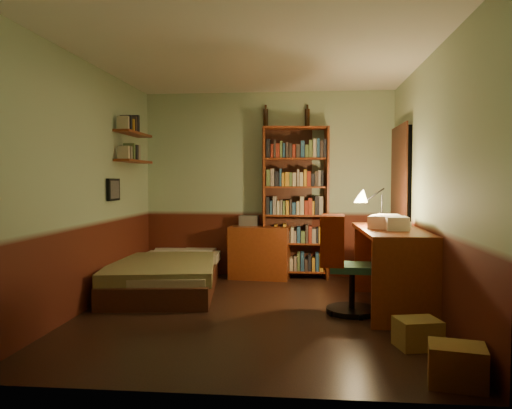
# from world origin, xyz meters

# --- Properties ---
(floor) EXTENTS (3.50, 4.00, 0.02)m
(floor) POSITION_xyz_m (0.00, 0.00, -0.01)
(floor) COLOR black
(floor) RESTS_ON ground
(ceiling) EXTENTS (3.50, 4.00, 0.02)m
(ceiling) POSITION_xyz_m (0.00, 0.00, 2.61)
(ceiling) COLOR silver
(ceiling) RESTS_ON wall_back
(wall_back) EXTENTS (3.50, 0.02, 2.60)m
(wall_back) POSITION_xyz_m (0.00, 2.01, 1.30)
(wall_back) COLOR #99B38D
(wall_back) RESTS_ON ground
(wall_left) EXTENTS (0.02, 4.00, 2.60)m
(wall_left) POSITION_xyz_m (-1.76, 0.00, 1.30)
(wall_left) COLOR #99B38D
(wall_left) RESTS_ON ground
(wall_right) EXTENTS (0.02, 4.00, 2.60)m
(wall_right) POSITION_xyz_m (1.76, 0.00, 1.30)
(wall_right) COLOR #99B38D
(wall_right) RESTS_ON ground
(wall_front) EXTENTS (3.50, 0.02, 2.60)m
(wall_front) POSITION_xyz_m (0.00, -2.01, 1.30)
(wall_front) COLOR #99B38D
(wall_front) RESTS_ON ground
(doorway) EXTENTS (0.06, 0.90, 2.00)m
(doorway) POSITION_xyz_m (1.72, 1.30, 1.00)
(doorway) COLOR black
(doorway) RESTS_ON ground
(door_trim) EXTENTS (0.02, 0.98, 2.08)m
(door_trim) POSITION_xyz_m (1.69, 1.30, 1.00)
(door_trim) COLOR #3B1C11
(door_trim) RESTS_ON ground
(bed) EXTENTS (1.42, 2.31, 0.65)m
(bed) POSITION_xyz_m (-1.19, 0.97, 0.32)
(bed) COLOR #546C36
(bed) RESTS_ON ground
(dresser) EXTENTS (0.85, 0.48, 0.72)m
(dresser) POSITION_xyz_m (-0.10, 1.77, 0.36)
(dresser) COLOR maroon
(dresser) RESTS_ON ground
(mini_stereo) EXTENTS (0.26, 0.20, 0.14)m
(mini_stereo) POSITION_xyz_m (-0.26, 1.89, 0.79)
(mini_stereo) COLOR #B2B2B7
(mini_stereo) RESTS_ON dresser
(bookshelf) EXTENTS (0.92, 0.39, 2.09)m
(bookshelf) POSITION_xyz_m (0.38, 1.85, 1.05)
(bookshelf) COLOR maroon
(bookshelf) RESTS_ON ground
(bottle_left) EXTENTS (0.07, 0.07, 0.26)m
(bottle_left) POSITION_xyz_m (-0.03, 1.96, 2.22)
(bottle_left) COLOR black
(bottle_left) RESTS_ON bookshelf
(bottle_right) EXTENTS (0.09, 0.09, 0.26)m
(bottle_right) POSITION_xyz_m (0.55, 1.96, 2.22)
(bottle_right) COLOR black
(bottle_right) RESTS_ON bookshelf
(desk) EXTENTS (0.70, 1.60, 0.85)m
(desk) POSITION_xyz_m (1.44, 0.29, 0.42)
(desk) COLOR maroon
(desk) RESTS_ON ground
(paper_stack) EXTENTS (0.35, 0.40, 0.13)m
(paper_stack) POSITION_xyz_m (1.35, 0.35, 0.92)
(paper_stack) COLOR silver
(paper_stack) RESTS_ON desk
(desk_lamp) EXTENTS (0.23, 0.23, 0.63)m
(desk_lamp) POSITION_xyz_m (1.39, 0.66, 1.16)
(desk_lamp) COLOR black
(desk_lamp) RESTS_ON desk
(office_chair) EXTENTS (0.48, 0.43, 0.92)m
(office_chair) POSITION_xyz_m (1.00, 0.05, 0.46)
(office_chair) COLOR #2B5C41
(office_chair) RESTS_ON ground
(red_jacket) EXTENTS (0.36, 0.48, 0.51)m
(red_jacket) POSITION_xyz_m (0.83, -0.11, 1.17)
(red_jacket) COLOR #8C1F00
(red_jacket) RESTS_ON office_chair
(wall_shelf_lower) EXTENTS (0.20, 0.90, 0.03)m
(wall_shelf_lower) POSITION_xyz_m (-1.64, 1.10, 1.60)
(wall_shelf_lower) COLOR maroon
(wall_shelf_lower) RESTS_ON wall_left
(wall_shelf_upper) EXTENTS (0.20, 0.90, 0.03)m
(wall_shelf_upper) POSITION_xyz_m (-1.64, 1.10, 1.95)
(wall_shelf_upper) COLOR maroon
(wall_shelf_upper) RESTS_ON wall_left
(framed_picture) EXTENTS (0.04, 0.32, 0.26)m
(framed_picture) POSITION_xyz_m (-1.72, 0.60, 1.25)
(framed_picture) COLOR black
(framed_picture) RESTS_ON wall_left
(cardboard_box_a) EXTENTS (0.41, 0.36, 0.27)m
(cardboard_box_a) POSITION_xyz_m (1.53, -1.70, 0.14)
(cardboard_box_a) COLOR olive
(cardboard_box_a) RESTS_ON ground
(cardboard_box_b) EXTENTS (0.39, 0.35, 0.24)m
(cardboard_box_b) POSITION_xyz_m (1.44, -0.96, 0.12)
(cardboard_box_b) COLOR olive
(cardboard_box_b) RESTS_ON ground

